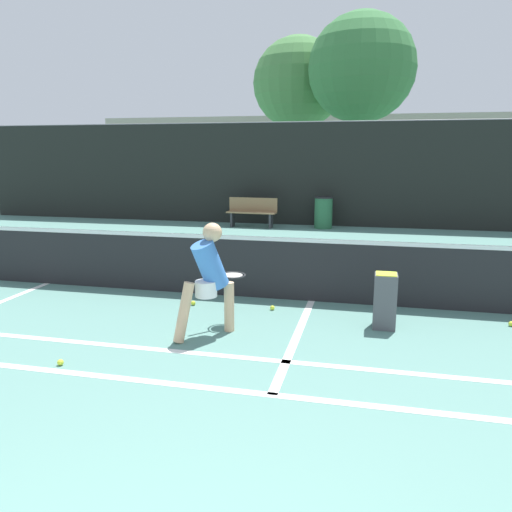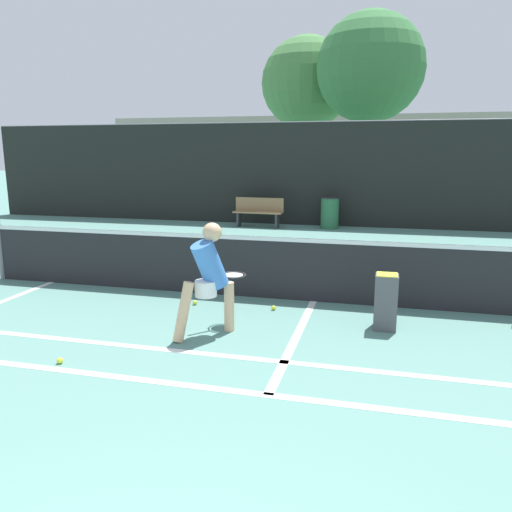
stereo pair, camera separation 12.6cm
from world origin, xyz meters
The scene contains 16 objects.
court_baseline_near centered at (0.00, 3.12, 0.00)m, with size 11.00×0.10×0.01m, color white.
court_service_line centered at (0.00, 3.88, 0.00)m, with size 8.25×0.10×0.01m, color white.
court_center_mark centered at (0.00, 4.64, 0.00)m, with size 0.10×3.04×0.01m, color white.
net centered at (0.00, 6.16, 0.51)m, with size 11.09×0.09×1.07m.
fence_back centered at (0.00, 14.06, 1.53)m, with size 24.00×0.06×3.08m.
player_practicing centered at (-1.04, 4.47, 0.76)m, with size 0.77×1.14×1.39m.
tennis_ball_scattered_1 centered at (-0.49, 5.60, 0.03)m, with size 0.07×0.07×0.07m, color #D1E033.
tennis_ball_scattered_6 centered at (-1.66, 5.56, 0.03)m, with size 0.07×0.07×0.07m, color #D1E033.
tennis_ball_scattered_7 centered at (-2.29, 3.26, 0.03)m, with size 0.07×0.07×0.07m, color #D1E033.
ball_hopper centered at (1.03, 5.21, 0.37)m, with size 0.28×0.28×0.71m.
courtside_bench centered at (-2.63, 13.29, 0.46)m, with size 1.49×0.45×0.86m.
trash_bin centered at (-0.55, 13.52, 0.46)m, with size 0.54×0.54×0.92m.
parked_car centered at (4.64, 16.24, 0.59)m, with size 1.70×4.04×1.40m.
tree_west centered at (0.16, 21.06, 5.56)m, with size 4.43×4.43×7.78m.
tree_mid centered at (-2.80, 23.32, 5.33)m, with size 4.25×4.25×7.47m.
building_far centered at (0.00, 33.56, 2.27)m, with size 36.00×2.40×4.53m, color gray.
Camera 2 is at (0.94, -1.01, 2.20)m, focal length 35.00 mm.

